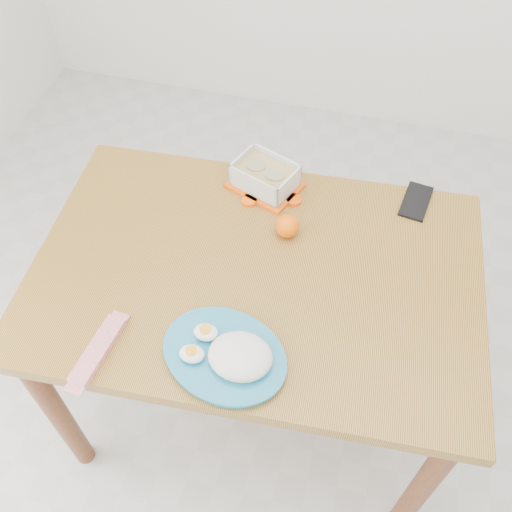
% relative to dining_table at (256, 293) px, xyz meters
% --- Properties ---
extents(ground, '(3.50, 3.50, 0.00)m').
position_rel_dining_table_xyz_m(ground, '(0.14, -0.05, -0.65)').
color(ground, '#B7B7B2').
rests_on(ground, ground).
extents(dining_table, '(1.21, 0.85, 0.75)m').
position_rel_dining_table_xyz_m(dining_table, '(0.00, 0.00, 0.00)').
color(dining_table, '#AA7A30').
rests_on(dining_table, ground).
extents(food_container, '(0.23, 0.21, 0.08)m').
position_rel_dining_table_xyz_m(food_container, '(-0.05, 0.30, 0.14)').
color(food_container, '#F35107').
rests_on(food_container, dining_table).
extents(orange_fruit, '(0.06, 0.06, 0.06)m').
position_rel_dining_table_xyz_m(orange_fruit, '(0.05, 0.14, 0.13)').
color(orange_fruit, '#FF5405').
rests_on(orange_fruit, dining_table).
extents(rice_plate, '(0.37, 0.37, 0.08)m').
position_rel_dining_table_xyz_m(rice_plate, '(0.01, -0.27, 0.13)').
color(rice_plate, '#1B7195').
rests_on(rice_plate, dining_table).
extents(candy_bar, '(0.07, 0.19, 0.02)m').
position_rel_dining_table_xyz_m(candy_bar, '(-0.30, -0.33, 0.11)').
color(candy_bar, red).
rests_on(candy_bar, dining_table).
extents(smartphone, '(0.09, 0.15, 0.01)m').
position_rel_dining_table_xyz_m(smartphone, '(0.38, 0.35, 0.11)').
color(smartphone, black).
rests_on(smartphone, dining_table).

